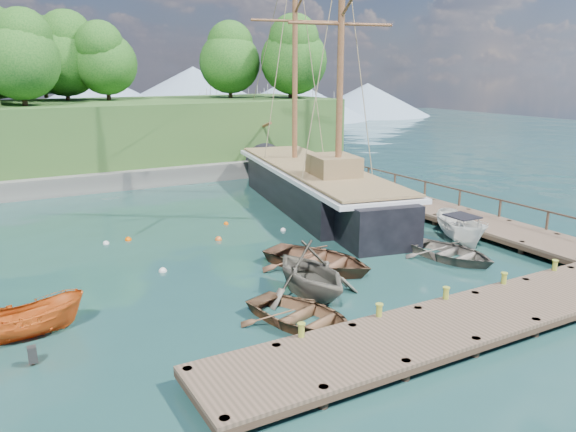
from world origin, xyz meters
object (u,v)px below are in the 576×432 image
motorboat_orange (31,337)px  schooner (314,189)px  rowboat_1 (310,296)px  rowboat_0 (303,325)px  rowboat_3 (451,259)px  cabin_boat_white (460,243)px  rowboat_2 (318,269)px

motorboat_orange → schooner: 21.04m
rowboat_1 → rowboat_0: bearing=-126.6°
rowboat_0 → rowboat_3: rowboat_0 is taller
rowboat_0 → cabin_boat_white: bearing=0.3°
motorboat_orange → schooner: (17.85, 11.08, 1.10)m
rowboat_0 → rowboat_2: size_ratio=0.86×
rowboat_2 → cabin_boat_white: cabin_boat_white is taller
rowboat_1 → schooner: (8.00, 12.61, 1.10)m
rowboat_3 → motorboat_orange: bearing=165.3°
motorboat_orange → schooner: schooner is taller
rowboat_3 → schooner: size_ratio=0.16×
rowboat_1 → rowboat_3: 8.01m
rowboat_1 → rowboat_3: size_ratio=1.02×
rowboat_1 → motorboat_orange: bearing=171.4°
rowboat_2 → schooner: bearing=33.3°
rowboat_2 → rowboat_1: bearing=-154.1°
rowboat_3 → schooner: 12.15m
rowboat_2 → cabin_boat_white: (8.33, -0.31, 0.00)m
rowboat_0 → motorboat_orange: bearing=137.3°
schooner → rowboat_2: bearing=-109.7°
rowboat_0 → rowboat_3: 9.88m
rowboat_2 → cabin_boat_white: size_ratio=1.19×
rowboat_2 → schooner: schooner is taller
cabin_boat_white → motorboat_orange: bearing=-156.7°
cabin_boat_white → schooner: size_ratio=0.16×
rowboat_2 → motorboat_orange: (-11.77, -0.91, 0.00)m
motorboat_orange → rowboat_2: bearing=-91.4°
rowboat_0 → rowboat_3: (9.54, 2.58, 0.00)m
rowboat_0 → motorboat_orange: 9.05m
rowboat_3 → motorboat_orange: 17.87m
rowboat_0 → cabin_boat_white: size_ratio=1.02×
rowboat_0 → rowboat_2: bearing=33.1°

